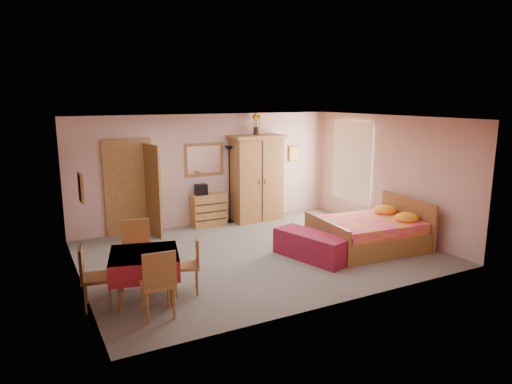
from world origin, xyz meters
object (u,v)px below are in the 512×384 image
sunflower_vase (256,124)px  bench (311,246)px  chair_north (137,252)px  wardrobe (256,178)px  chair_west (97,277)px  chest_of_drawers (208,210)px  bed (368,225)px  chair_south (157,282)px  dining_table (145,276)px  stereo (201,190)px  chair_east (186,265)px  floor_lamp (230,184)px  wall_mirror (204,159)px

sunflower_vase → bench: size_ratio=0.34×
sunflower_vase → chair_north: sunflower_vase is taller
wardrobe → bench: 3.07m
bench → chair_north: size_ratio=1.47×
chair_west → bench: bearing=103.6°
chest_of_drawers → bed: 3.74m
chair_south → sunflower_vase: bearing=52.2°
dining_table → chair_west: bearing=177.3°
bench → stereo: bearing=108.6°
sunflower_vase → chair_east: sunflower_vase is taller
chest_of_drawers → bed: bearing=-53.1°
stereo → chair_north: bearing=-129.0°
chair_west → bed: bearing=102.6°
sunflower_vase → chest_of_drawers: bearing=-178.8°
chair_west → chair_east: chair_west is taller
floor_lamp → bed: bearing=-61.7°
floor_lamp → chair_north: bearing=-137.2°
sunflower_vase → chair_east: 4.91m
stereo → chair_west: size_ratio=0.29×
chest_of_drawers → wardrobe: size_ratio=0.38×
wardrobe → chest_of_drawers: bearing=174.5°
wall_mirror → sunflower_vase: size_ratio=1.91×
chair_east → chair_north: bearing=55.1°
floor_lamp → chair_west: bearing=-137.3°
bed → bench: 1.39m
wall_mirror → floor_lamp: size_ratio=0.52×
wardrobe → sunflower_vase: sunflower_vase is taller
bed → dining_table: bearing=-171.4°
dining_table → chair_north: (0.05, 0.70, 0.14)m
floor_lamp → sunflower_vase: (0.72, -0.02, 1.41)m
bed → chair_west: (-5.24, -0.26, -0.01)m
chest_of_drawers → wall_mirror: 1.19m
wall_mirror → bed: size_ratio=0.47×
dining_table → chair_east: bearing=-4.4°
sunflower_vase → chair_east: size_ratio=0.58×
chair_south → stereo: bearing=65.9°
floor_lamp → chair_west: (-3.60, -3.32, -0.47)m
wall_mirror → chair_south: bearing=-119.3°
chest_of_drawers → wall_mirror: bearing=90.5°
bench → chair_south: (-3.18, -0.92, 0.25)m
dining_table → chair_south: (0.01, -0.63, 0.13)m
bed → bench: bearing=-175.2°
wall_mirror → chest_of_drawers: bearing=-90.0°
stereo → sunflower_vase: (1.46, 0.01, 1.47)m
floor_lamp → chair_east: 4.13m
wardrobe → dining_table: bearing=-139.8°
wall_mirror → wardrobe: size_ratio=0.46×
dining_table → bench: bearing=5.3°
stereo → bed: bearing=-51.8°
wardrobe → dining_table: size_ratio=2.12×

